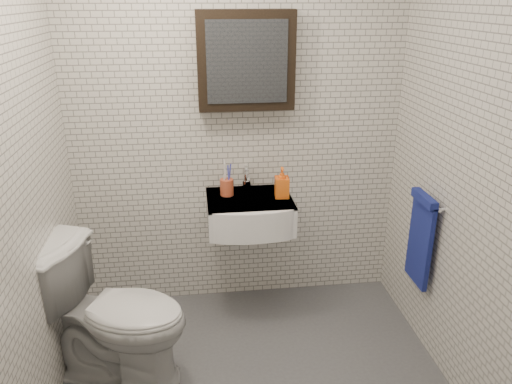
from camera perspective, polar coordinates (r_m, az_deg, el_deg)
room_shell at (r=2.30m, az=0.13°, el=6.25°), size 2.22×2.02×2.51m
washbasin at (r=3.24m, az=-0.67°, el=-2.48°), size 0.55×0.50×0.20m
faucet at (r=3.36m, az=-1.07°, el=1.39°), size 0.06×0.20×0.15m
mirror_cabinet at (r=3.17m, az=-1.17°, el=14.77°), size 0.60×0.15×0.60m
towel_rail at (r=3.18m, az=18.33°, el=-4.75°), size 0.09×0.30×0.58m
toothbrush_cup at (r=3.27m, az=-3.36°, el=0.65°), size 0.10×0.10×0.24m
soap_bottle at (r=3.22m, az=2.98°, el=1.09°), size 0.10×0.10×0.20m
toilet at (r=2.97m, az=-15.83°, el=-13.27°), size 0.94×0.73×0.84m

